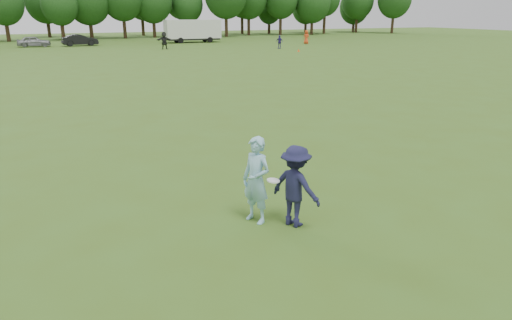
{
  "coord_description": "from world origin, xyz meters",
  "views": [
    {
      "loc": [
        -4.14,
        -7.44,
        4.25
      ],
      "look_at": [
        -0.19,
        1.41,
        1.1
      ],
      "focal_mm": 32.0,
      "sensor_mm": 36.0,
      "label": 1
    }
  ],
  "objects_px": {
    "thrower": "(256,180)",
    "field_cone": "(299,50)",
    "cargo_trailer": "(193,30)",
    "player_far_c": "(306,37)",
    "player_far_d": "(164,40)",
    "defender": "(296,186)",
    "car_f": "(80,40)",
    "player_far_b": "(279,42)",
    "car_e": "(34,41)"
  },
  "relations": [
    {
      "from": "field_cone",
      "to": "cargo_trailer",
      "type": "distance_m",
      "value": 21.54
    },
    {
      "from": "player_far_b",
      "to": "player_far_c",
      "type": "distance_m",
      "value": 9.36
    },
    {
      "from": "thrower",
      "to": "car_f",
      "type": "bearing_deg",
      "value": 154.84
    },
    {
      "from": "player_far_c",
      "to": "cargo_trailer",
      "type": "height_order",
      "value": "cargo_trailer"
    },
    {
      "from": "thrower",
      "to": "player_far_c",
      "type": "distance_m",
      "value": 57.31
    },
    {
      "from": "thrower",
      "to": "player_far_b",
      "type": "xyz_separation_m",
      "value": [
        22.36,
        43.13,
        -0.14
      ]
    },
    {
      "from": "player_far_b",
      "to": "car_f",
      "type": "distance_m",
      "value": 26.52
    },
    {
      "from": "player_far_b",
      "to": "car_f",
      "type": "relative_size",
      "value": 0.35
    },
    {
      "from": "player_far_c",
      "to": "player_far_b",
      "type": "bearing_deg",
      "value": 92.58
    },
    {
      "from": "player_far_c",
      "to": "player_far_d",
      "type": "relative_size",
      "value": 0.92
    },
    {
      "from": "thrower",
      "to": "cargo_trailer",
      "type": "relative_size",
      "value": 0.21
    },
    {
      "from": "field_cone",
      "to": "car_f",
      "type": "bearing_deg",
      "value": 137.74
    },
    {
      "from": "thrower",
      "to": "cargo_trailer",
      "type": "bearing_deg",
      "value": 139.95
    },
    {
      "from": "car_e",
      "to": "player_far_c",
      "type": "bearing_deg",
      "value": -101.33
    },
    {
      "from": "field_cone",
      "to": "player_far_c",
      "type": "bearing_deg",
      "value": 56.26
    },
    {
      "from": "defender",
      "to": "player_far_d",
      "type": "height_order",
      "value": "player_far_d"
    },
    {
      "from": "car_f",
      "to": "player_far_c",
      "type": "bearing_deg",
      "value": -113.83
    },
    {
      "from": "car_f",
      "to": "field_cone",
      "type": "height_order",
      "value": "car_f"
    },
    {
      "from": "player_far_b",
      "to": "player_far_c",
      "type": "xyz_separation_m",
      "value": [
        7.22,
        5.95,
        0.15
      ]
    },
    {
      "from": "car_e",
      "to": "field_cone",
      "type": "height_order",
      "value": "car_e"
    },
    {
      "from": "field_cone",
      "to": "cargo_trailer",
      "type": "xyz_separation_m",
      "value": [
        -6.23,
        20.56,
        1.63
      ]
    },
    {
      "from": "player_far_c",
      "to": "player_far_d",
      "type": "xyz_separation_m",
      "value": [
        -20.3,
        -1.25,
        0.08
      ]
    },
    {
      "from": "player_far_b",
      "to": "cargo_trailer",
      "type": "relative_size",
      "value": 0.17
    },
    {
      "from": "player_far_d",
      "to": "cargo_trailer",
      "type": "relative_size",
      "value": 0.23
    },
    {
      "from": "player_far_c",
      "to": "field_cone",
      "type": "height_order",
      "value": "player_far_c"
    },
    {
      "from": "player_far_b",
      "to": "car_f",
      "type": "xyz_separation_m",
      "value": [
        -21.95,
        14.89,
        -0.04
      ]
    },
    {
      "from": "thrower",
      "to": "field_cone",
      "type": "height_order",
      "value": "thrower"
    },
    {
      "from": "cargo_trailer",
      "to": "field_cone",
      "type": "bearing_deg",
      "value": -73.13
    },
    {
      "from": "car_e",
      "to": "car_f",
      "type": "xyz_separation_m",
      "value": [
        5.51,
        -0.31,
        0.06
      ]
    },
    {
      "from": "defender",
      "to": "cargo_trailer",
      "type": "distance_m",
      "value": 61.17
    },
    {
      "from": "defender",
      "to": "cargo_trailer",
      "type": "xyz_separation_m",
      "value": [
        15.39,
        59.19,
        0.91
      ]
    },
    {
      "from": "cargo_trailer",
      "to": "player_far_d",
      "type": "bearing_deg",
      "value": -121.9
    },
    {
      "from": "player_far_b",
      "to": "car_e",
      "type": "bearing_deg",
      "value": -157.65
    },
    {
      "from": "defender",
      "to": "cargo_trailer",
      "type": "bearing_deg",
      "value": -41.8
    },
    {
      "from": "field_cone",
      "to": "cargo_trailer",
      "type": "relative_size",
      "value": 0.03
    },
    {
      "from": "player_far_c",
      "to": "field_cone",
      "type": "bearing_deg",
      "value": 109.37
    },
    {
      "from": "defender",
      "to": "car_e",
      "type": "bearing_deg",
      "value": -21.63
    },
    {
      "from": "field_cone",
      "to": "player_far_d",
      "type": "bearing_deg",
      "value": 143.3
    },
    {
      "from": "cargo_trailer",
      "to": "player_far_b",
      "type": "bearing_deg",
      "value": -67.94
    },
    {
      "from": "player_far_d",
      "to": "defender",
      "type": "bearing_deg",
      "value": -93.52
    },
    {
      "from": "car_f",
      "to": "field_cone",
      "type": "bearing_deg",
      "value": -139.05
    },
    {
      "from": "car_e",
      "to": "car_f",
      "type": "height_order",
      "value": "car_f"
    },
    {
      "from": "thrower",
      "to": "player_far_d",
      "type": "relative_size",
      "value": 0.91
    },
    {
      "from": "player_far_c",
      "to": "car_e",
      "type": "bearing_deg",
      "value": 38.18
    },
    {
      "from": "player_far_b",
      "to": "car_f",
      "type": "bearing_deg",
      "value": -162.83
    },
    {
      "from": "car_e",
      "to": "cargo_trailer",
      "type": "height_order",
      "value": "cargo_trailer"
    },
    {
      "from": "thrower",
      "to": "player_far_b",
      "type": "distance_m",
      "value": 48.58
    },
    {
      "from": "car_f",
      "to": "cargo_trailer",
      "type": "distance_m",
      "value": 15.69
    },
    {
      "from": "player_far_b",
      "to": "car_e",
      "type": "distance_m",
      "value": 31.38
    },
    {
      "from": "player_far_c",
      "to": "field_cone",
      "type": "distance_m",
      "value": 13.17
    }
  ]
}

